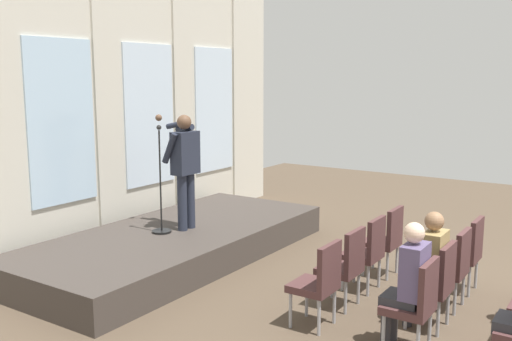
% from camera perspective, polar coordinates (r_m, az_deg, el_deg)
% --- Properties ---
extents(rear_partition, '(8.92, 0.14, 4.46)m').
position_cam_1_polar(rear_partition, '(9.30, -14.45, 6.29)').
color(rear_partition, beige).
rests_on(rear_partition, ground).
extents(stage_platform, '(4.99, 2.17, 0.43)m').
position_cam_1_polar(stage_platform, '(8.64, -7.93, -7.18)').
color(stage_platform, '#3F3833').
rests_on(stage_platform, ground).
extents(speaker, '(0.52, 0.69, 1.68)m').
position_cam_1_polar(speaker, '(8.40, -7.11, 0.72)').
color(speaker, '#232838').
rests_on(speaker, stage_platform).
extents(mic_stand, '(0.28, 0.28, 1.55)m').
position_cam_1_polar(mic_stand, '(8.37, -9.39, -3.86)').
color(mic_stand, black).
rests_on(mic_stand, stage_platform).
extents(chair_r0_c0, '(0.46, 0.44, 0.94)m').
position_cam_1_polar(chair_r0_c0, '(6.22, 6.33, -10.69)').
color(chair_r0_c0, '#99999E').
rests_on(chair_r0_c0, ground).
extents(chair_r0_c1, '(0.46, 0.44, 0.94)m').
position_cam_1_polar(chair_r0_c1, '(6.78, 8.87, -9.06)').
color(chair_r0_c1, '#99999E').
rests_on(chair_r0_c1, ground).
extents(chair_r0_c2, '(0.46, 0.44, 0.94)m').
position_cam_1_polar(chair_r0_c2, '(7.34, 11.01, -7.66)').
color(chair_r0_c2, '#99999E').
rests_on(chair_r0_c2, ground).
extents(chair_r0_c3, '(0.46, 0.44, 0.94)m').
position_cam_1_polar(chair_r0_c3, '(7.92, 12.82, -6.45)').
color(chair_r0_c3, '#99999E').
rests_on(chair_r0_c3, ground).
extents(chair_r1_c0, '(0.46, 0.44, 0.94)m').
position_cam_1_polar(chair_r1_c0, '(5.86, 15.60, -12.30)').
color(chair_r1_c0, '#99999E').
rests_on(chair_r1_c0, ground).
extents(audience_r1_c0, '(0.36, 0.39, 1.30)m').
position_cam_1_polar(audience_r1_c0, '(5.82, 14.89, -10.46)').
color(audience_r1_c0, '#2D2D33').
rests_on(audience_r1_c0, ground).
extents(chair_r1_c1, '(0.46, 0.44, 0.94)m').
position_cam_1_polar(chair_r1_c1, '(6.44, 17.42, -10.37)').
color(chair_r1_c1, '#99999E').
rests_on(chair_r1_c1, ground).
extents(audience_r1_c1, '(0.36, 0.39, 1.27)m').
position_cam_1_polar(audience_r1_c1, '(6.41, 16.76, -8.80)').
color(audience_r1_c1, '#2D2D33').
rests_on(audience_r1_c1, ground).
extents(chair_r1_c2, '(0.46, 0.44, 0.94)m').
position_cam_1_polar(chair_r1_c2, '(7.04, 18.91, -8.76)').
color(chair_r1_c2, '#99999E').
rests_on(chair_r1_c2, ground).
extents(chair_r1_c3, '(0.46, 0.44, 0.94)m').
position_cam_1_polar(chair_r1_c3, '(7.64, 20.16, -7.40)').
color(chair_r1_c3, '#99999E').
rests_on(chair_r1_c3, ground).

